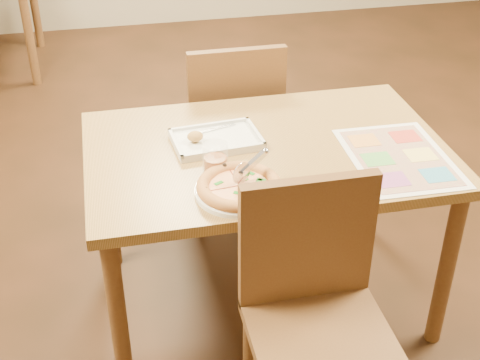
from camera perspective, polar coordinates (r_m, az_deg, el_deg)
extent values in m
plane|color=#331A0E|center=(2.84, 1.95, -9.92)|extent=(7.00, 7.00, 0.00)
cube|color=#A27A40|center=(2.43, 2.25, 2.38)|extent=(1.30, 0.85, 0.04)
cylinder|color=brown|center=(2.30, -10.35, -11.59)|extent=(0.06, 0.06, 0.68)
cylinder|color=brown|center=(2.87, -11.22, -1.57)|extent=(0.06, 0.06, 0.68)
cylinder|color=brown|center=(2.56, 17.18, -7.36)|extent=(0.06, 0.06, 0.68)
cylinder|color=brown|center=(3.08, 11.13, 1.02)|extent=(0.06, 0.06, 0.68)
cube|color=brown|center=(2.05, 7.00, -13.43)|extent=(0.42, 0.42, 0.04)
cube|color=brown|center=(2.04, 5.75, -5.28)|extent=(0.42, 0.04, 0.45)
cube|color=brown|center=(3.15, -0.96, 4.67)|extent=(0.42, 0.42, 0.04)
cube|color=brown|center=(2.88, -0.25, 6.91)|extent=(0.42, 0.04, 0.45)
cylinder|color=brown|center=(4.76, -17.54, 11.60)|extent=(0.06, 0.06, 0.68)
cylinder|color=brown|center=(5.45, -17.17, 14.23)|extent=(0.06, 0.06, 0.68)
cylinder|color=white|center=(2.16, 0.00, -0.94)|extent=(0.32, 0.32, 0.02)
cylinder|color=#E4944D|center=(2.15, -0.05, -0.74)|extent=(0.26, 0.26, 0.01)
cylinder|color=#F3D684|center=(2.14, -0.05, -0.55)|extent=(0.23, 0.23, 0.01)
torus|color=#E4944D|center=(2.14, -0.05, -0.52)|extent=(0.28, 0.28, 0.04)
cylinder|color=silver|center=(2.13, 0.14, 0.58)|extent=(0.07, 0.04, 0.08)
cube|color=silver|center=(2.15, 1.18, 1.52)|extent=(0.11, 0.07, 0.06)
cube|color=silver|center=(2.44, -2.03, 3.37)|extent=(0.33, 0.24, 0.02)
cube|color=silver|center=(2.44, -2.03, 3.61)|extent=(0.15, 0.06, 0.00)
ellipsoid|color=gold|center=(2.41, -3.85, 3.73)|extent=(0.06, 0.05, 0.04)
cylinder|color=#7D3609|center=(2.26, -2.10, 1.31)|extent=(0.08, 0.08, 0.06)
cylinder|color=white|center=(2.24, -2.12, 1.83)|extent=(0.09, 0.09, 0.11)
cube|color=silver|center=(2.42, 13.42, 1.89)|extent=(0.35, 0.49, 0.00)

